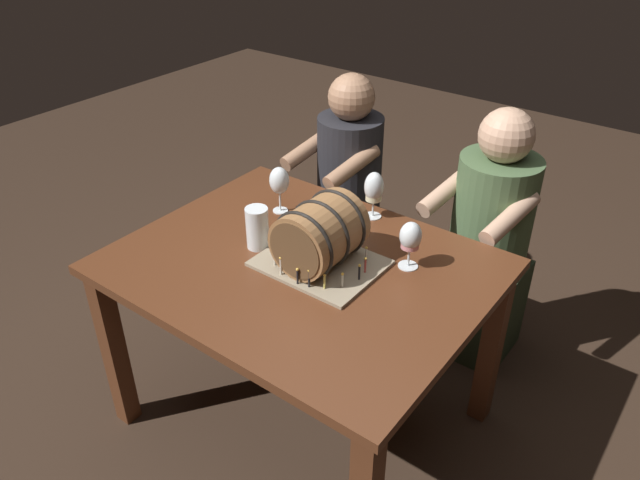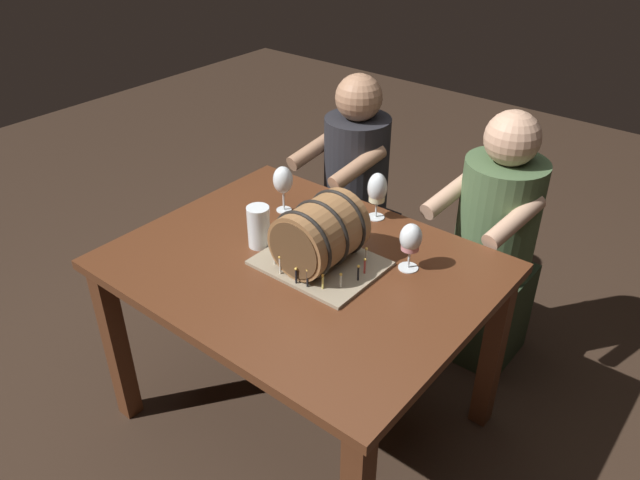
# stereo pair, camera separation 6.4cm
# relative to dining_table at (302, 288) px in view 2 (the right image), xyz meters

# --- Properties ---
(ground_plane) EXTENTS (8.00, 8.00, 0.00)m
(ground_plane) POSITION_rel_dining_table_xyz_m (0.00, 0.00, -0.65)
(ground_plane) COLOR #332319
(dining_table) EXTENTS (1.26, 0.99, 0.76)m
(dining_table) POSITION_rel_dining_table_xyz_m (0.00, 0.00, 0.00)
(dining_table) COLOR #562D19
(dining_table) RESTS_ON ground
(barrel_cake) EXTENTS (0.41, 0.32, 0.25)m
(barrel_cake) POSITION_rel_dining_table_xyz_m (0.06, 0.03, 0.22)
(barrel_cake) COLOR gray
(barrel_cake) RESTS_ON dining_table
(wine_glass_empty) EXTENTS (0.08, 0.08, 0.19)m
(wine_glass_empty) POSITION_rel_dining_table_xyz_m (-0.29, 0.24, 0.24)
(wine_glass_empty) COLOR white
(wine_glass_empty) RESTS_ON dining_table
(wine_glass_rose) EXTENTS (0.08, 0.08, 0.17)m
(wine_glass_rose) POSITION_rel_dining_table_xyz_m (0.31, 0.20, 0.22)
(wine_glass_rose) COLOR white
(wine_glass_rose) RESTS_ON dining_table
(wine_glass_white) EXTENTS (0.08, 0.08, 0.19)m
(wine_glass_white) POSITION_rel_dining_table_xyz_m (0.02, 0.42, 0.23)
(wine_glass_white) COLOR white
(wine_glass_white) RESTS_ON dining_table
(beer_pint) EXTENTS (0.08, 0.08, 0.16)m
(beer_pint) POSITION_rel_dining_table_xyz_m (-0.19, -0.01, 0.18)
(beer_pint) COLOR white
(beer_pint) RESTS_ON dining_table
(person_seated_left) EXTENTS (0.39, 0.48, 1.15)m
(person_seated_left) POSITION_rel_dining_table_xyz_m (-0.36, 0.81, -0.13)
(person_seated_left) COLOR black
(person_seated_left) RESTS_ON ground
(person_seated_right) EXTENTS (0.42, 0.51, 1.15)m
(person_seated_right) POSITION_rel_dining_table_xyz_m (0.36, 0.81, -0.12)
(person_seated_right) COLOR #2A3A24
(person_seated_right) RESTS_ON ground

